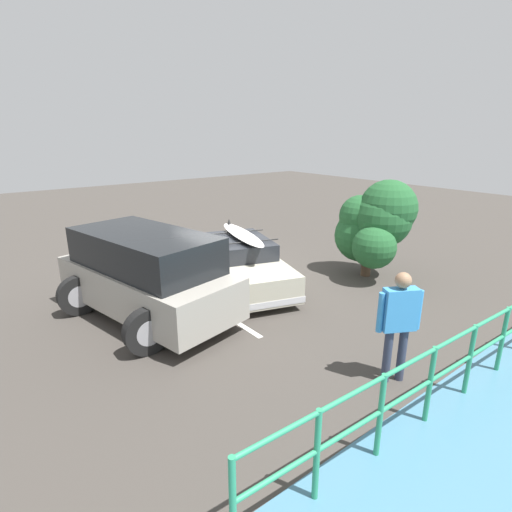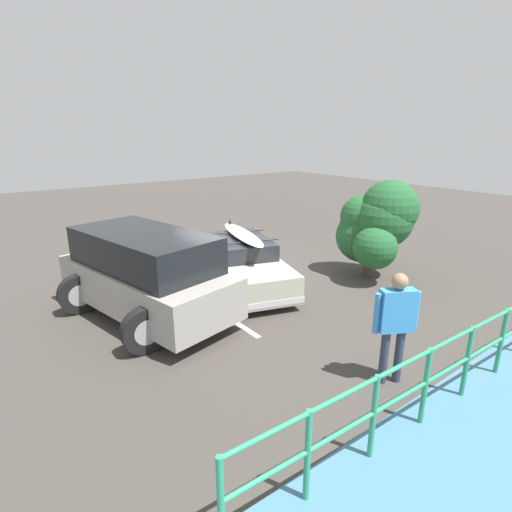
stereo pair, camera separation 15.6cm
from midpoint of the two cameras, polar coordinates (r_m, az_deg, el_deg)
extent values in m
cube|color=#423D38|center=(10.88, -2.51, -3.40)|extent=(44.00, 44.00, 0.02)
cube|color=silver|center=(9.83, -7.90, -5.83)|extent=(0.12, 4.96, 0.00)
cube|color=#B7B29E|center=(10.30, -1.56, -1.59)|extent=(2.72, 4.29, 0.64)
cube|color=#23262B|center=(10.29, -1.86, 1.44)|extent=(1.92, 2.25, 0.40)
cube|color=silver|center=(8.66, 2.44, -6.83)|extent=(1.59, 0.58, 0.14)
cube|color=silver|center=(12.15, -4.38, 0.35)|extent=(1.59, 0.58, 0.14)
cylinder|color=black|center=(9.56, 5.44, -4.33)|extent=(0.65, 0.18, 0.65)
cylinder|color=#99999E|center=(9.56, 5.44, -4.33)|extent=(0.36, 0.19, 0.36)
cylinder|color=black|center=(9.04, -4.12, -5.61)|extent=(0.65, 0.18, 0.65)
cylinder|color=#99999E|center=(9.04, -4.12, -5.61)|extent=(0.36, 0.19, 0.36)
cylinder|color=black|center=(11.72, 0.42, -0.11)|extent=(0.65, 0.18, 0.65)
cylinder|color=#99999E|center=(11.72, 0.42, -0.11)|extent=(0.36, 0.19, 0.36)
cylinder|color=black|center=(11.29, -7.45, -0.94)|extent=(0.65, 0.18, 0.65)
cylinder|color=#99999E|center=(11.29, -7.45, -0.94)|extent=(0.36, 0.19, 0.36)
cylinder|color=black|center=(9.74, -0.94, 2.00)|extent=(1.62, 0.53, 0.03)
cylinder|color=black|center=(10.71, -2.72, 3.41)|extent=(1.62, 0.53, 0.03)
ellipsoid|color=white|center=(10.25, -1.50, 3.13)|extent=(1.22, 2.72, 0.09)
cone|color=black|center=(11.21, -3.33, 4.96)|extent=(0.10, 0.10, 0.14)
cube|color=#9E998E|center=(8.84, -14.82, -4.03)|extent=(2.64, 4.49, 0.85)
cube|color=black|center=(8.59, -15.23, 0.93)|extent=(2.30, 3.55, 0.74)
cylinder|color=black|center=(10.63, -21.60, -0.49)|extent=(0.81, 0.34, 0.79)
cylinder|color=black|center=(8.55, -4.73, -6.19)|extent=(0.87, 0.22, 0.87)
cylinder|color=#99999E|center=(8.55, -4.73, -6.19)|extent=(0.48, 0.23, 0.48)
cylinder|color=black|center=(7.52, -14.97, -10.23)|extent=(0.87, 0.22, 0.87)
cylinder|color=#99999E|center=(7.52, -14.97, -10.23)|extent=(0.48, 0.23, 0.48)
cylinder|color=black|center=(10.40, -14.49, -2.34)|extent=(0.87, 0.22, 0.87)
cylinder|color=#99999E|center=(10.40, -14.49, -2.34)|extent=(0.48, 0.23, 0.48)
cylinder|color=black|center=(9.57, -23.55, -5.02)|extent=(0.87, 0.22, 0.87)
cylinder|color=#99999E|center=(9.57, -23.55, -5.02)|extent=(0.48, 0.23, 0.48)
cylinder|color=#33384C|center=(6.92, 20.32, -13.22)|extent=(0.13, 0.13, 0.91)
cylinder|color=#33384C|center=(6.81, 18.45, -13.52)|extent=(0.13, 0.13, 0.91)
cube|color=#3D8ED1|center=(6.50, 20.10, -7.31)|extent=(0.57, 0.44, 0.68)
sphere|color=#9E7556|center=(6.33, 20.54, -3.39)|extent=(0.25, 0.25, 0.25)
cylinder|color=#3D8ED1|center=(6.66, 22.46, -7.26)|extent=(0.09, 0.09, 0.64)
cylinder|color=#3D8ED1|center=(6.38, 17.57, -7.82)|extent=(0.09, 0.09, 0.64)
cylinder|color=#2D9366|center=(7.81, 32.13, -10.29)|extent=(0.07, 0.07, 1.15)
cylinder|color=#2D9366|center=(6.93, 28.49, -13.13)|extent=(0.07, 0.07, 1.15)
cylinder|color=#2D9366|center=(6.11, 23.72, -16.69)|extent=(0.07, 0.07, 1.15)
cylinder|color=#2D9366|center=(5.37, 17.28, -21.11)|extent=(0.07, 0.07, 1.15)
cylinder|color=#2D9366|center=(4.75, 8.42, -26.42)|extent=(0.07, 0.07, 1.15)
cylinder|color=#2D9366|center=(4.31, -3.82, -32.19)|extent=(0.07, 0.07, 1.15)
cylinder|color=#2D9366|center=(6.25, 26.95, -10.53)|extent=(7.38, 0.30, 0.06)
cylinder|color=#2D9366|center=(6.48, 26.34, -14.38)|extent=(7.38, 0.30, 0.06)
cylinder|color=#4C3828|center=(11.46, 15.99, -1.28)|extent=(0.26, 0.26, 0.63)
sphere|color=#235B2D|center=(11.15, 18.21, 5.01)|extent=(1.53, 1.53, 1.53)
sphere|color=#235B2D|center=(10.72, 17.04, 1.16)|extent=(1.13, 1.13, 1.13)
sphere|color=#235B2D|center=(11.31, 15.22, 5.49)|extent=(1.14, 1.14, 1.14)
sphere|color=#235B2D|center=(11.16, 18.92, 6.42)|extent=(1.51, 1.51, 1.51)
sphere|color=#235B2D|center=(11.46, 15.35, 2.79)|extent=(1.47, 1.47, 1.47)
camera|label=1|loc=(0.08, -89.54, 0.14)|focal=28.00mm
camera|label=2|loc=(0.08, 90.46, -0.14)|focal=28.00mm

